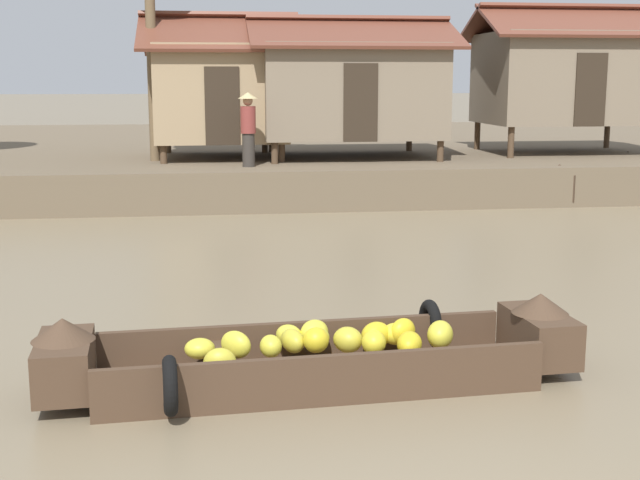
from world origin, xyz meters
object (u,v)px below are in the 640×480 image
Objects in this scene: fishing_skiff_distant at (595,181)px; stilt_house_right at (565,76)px; banana_boat at (317,356)px; stilt_house_mid_left at (220,90)px; stilt_house_mid_right at (348,88)px; vendor_person at (248,125)px.

stilt_house_right is at bearing 95.59° from fishing_skiff_distant.
banana_boat is 15.32m from fishing_skiff_distant.
banana_boat is 1.32× the size of stilt_house_mid_left.
stilt_house_mid_right is 5.95m from stilt_house_right.
vendor_person is at bearing -162.81° from stilt_house_right.
stilt_house_right is (5.92, 0.48, 0.31)m from stilt_house_mid_right.
banana_boat is 1.04× the size of stilt_house_right.
vendor_person is (-8.54, -2.64, -1.10)m from stilt_house_right.
stilt_house_right is (8.54, 14.35, 2.65)m from banana_boat.
stilt_house_mid_left is at bearing 174.56° from stilt_house_mid_right.
stilt_house_mid_right is 1.03× the size of stilt_house_right.
stilt_house_right reaches higher than stilt_house_mid_right.
stilt_house_mid_right reaches higher than banana_boat.
stilt_house_right reaches higher than fishing_skiff_distant.
stilt_house_mid_left is 2.63m from vendor_person.
banana_boat is 1.01× the size of stilt_house_mid_right.
banana_boat is 1.16× the size of fishing_skiff_distant.
stilt_house_mid_left reaches higher than banana_boat.
stilt_house_right is 9.01m from vendor_person.
stilt_house_mid_right is (3.17, -0.30, 0.04)m from stilt_house_mid_left.
stilt_house_mid_right is 3.49m from vendor_person.
stilt_house_mid_left is 3.19m from stilt_house_mid_right.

